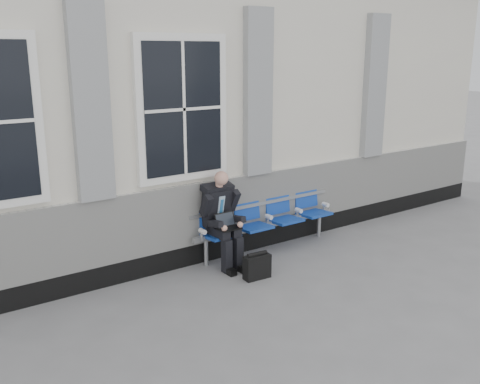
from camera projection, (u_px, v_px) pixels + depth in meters
ground at (221, 311)px, 6.36m from camera, size 70.00×70.00×0.00m
station_building at (101, 101)px, 8.53m from camera, size 14.40×4.40×4.49m
bench at (266, 216)px, 8.20m from camera, size 2.60×0.47×0.91m
businessman at (222, 215)px, 7.55m from camera, size 0.55×0.74×1.39m
briefcase at (257, 266)px, 7.24m from camera, size 0.38×0.18×0.38m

